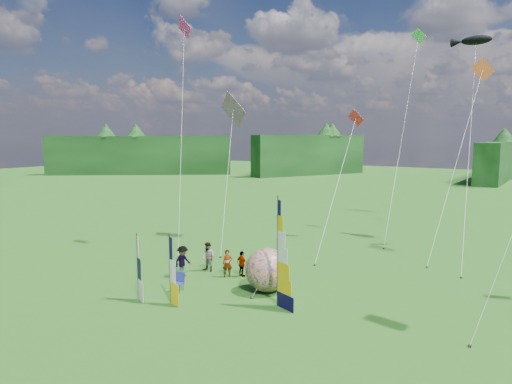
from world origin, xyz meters
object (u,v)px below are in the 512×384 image
Objects in this scene: spectator_c at (183,261)px; spectator_b at (208,257)px; spectator_d at (242,264)px; side_banner_left at (170,270)px; camp_chair at (178,282)px; feather_banner_main at (278,253)px; side_banner_far at (138,268)px; spectator_a at (227,264)px; kite_whale at (470,132)px; bol_inflatable at (267,270)px.

spectator_b is at bearing -17.74° from spectator_c.
side_banner_left is at bearing 101.78° from spectator_d.
spectator_d reaches higher than camp_chair.
feather_banner_main is 7.33m from spectator_c.
side_banner_far is 3.23× the size of camp_chair.
camp_chair is at bearing 90.86° from side_banner_far.
spectator_b is at bearing 22.59° from spectator_d.
feather_banner_main is at bearing -17.74° from spectator_b.
kite_whale is at bearing 13.27° from spectator_a.
side_banner_far is at bearing -130.84° from kite_whale.
spectator_c is (-2.60, 3.56, -0.77)m from side_banner_left.
bol_inflatable reaches higher than spectator_c.
side_banner_left is at bearing 39.09° from side_banner_far.
camp_chair is 0.06× the size of kite_whale.
spectator_a is at bearing -136.41° from kite_whale.
side_banner_far is 1.79× the size of spectator_c.
camp_chair is (-3.87, -2.76, -0.67)m from bol_inflatable.
spectator_b is 19.58m from kite_whale.
side_banner_left reaches higher than spectator_c.
spectator_c is at bearing -105.46° from spectator_b.
spectator_c is at bearing 49.27° from spectator_d.
spectator_d is 18.06m from kite_whale.
feather_banner_main is 2.91× the size of spectator_b.
feather_banner_main reaches higher than camp_chair.
side_banner_far is 2.44m from camp_chair.
kite_whale is at bearing 50.60° from spectator_b.
feather_banner_main is at bearing -42.77° from bol_inflatable.
spectator_b is 1.77× the size of camp_chair.
spectator_c is at bearing 114.90° from camp_chair.
side_banner_left is 22.22m from kite_whale.
spectator_d is (2.33, 0.33, -0.13)m from spectator_b.
camp_chair is at bearing -141.24° from spectator_c.
bol_inflatable is at bearing -52.06° from spectator_a.
spectator_b is at bearing 92.88° from camp_chair.
spectator_d is at bearing -55.02° from spectator_c.
feather_banner_main is 2.84× the size of spectator_c.
spectator_a is 3.55m from camp_chair.
bol_inflatable is 2.31× the size of camp_chair.
kite_whale is at bearing -112.04° from spectator_d.
spectator_a is (-4.85, 2.19, -1.80)m from feather_banner_main.
bol_inflatable is at bearing 68.78° from side_banner_left.
spectator_c is 2.67m from camp_chair.
side_banner_far is 4.20m from spectator_c.
side_banner_far reaches higher than spectator_b.
kite_whale is at bearing 63.75° from bol_inflatable.
bol_inflatable is (-1.58, 1.46, -1.45)m from feather_banner_main.
feather_banner_main is 5.15× the size of camp_chair.
side_banner_left is 5.63m from spectator_d.
kite_whale is at bearing 81.89° from side_banner_far.
spectator_d is (-2.64, 1.30, -0.41)m from bol_inflatable.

